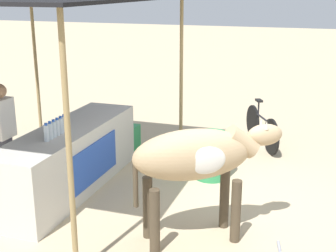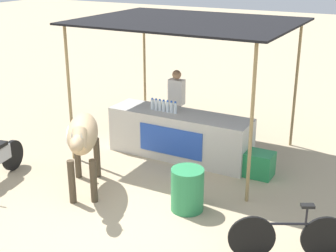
# 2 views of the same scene
# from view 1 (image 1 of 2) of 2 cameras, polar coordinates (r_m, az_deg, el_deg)

# --- Properties ---
(ground_plane) EXTENTS (60.00, 60.00, 0.00)m
(ground_plane) POSITION_cam_1_polar(r_m,az_deg,el_deg) (6.50, 5.68, -10.16)
(ground_plane) COLOR tan
(stall_counter) EXTENTS (3.00, 0.82, 0.96)m
(stall_counter) POSITION_cam_1_polar(r_m,az_deg,el_deg) (7.06, -11.88, -3.95)
(stall_counter) COLOR beige
(stall_counter) RESTS_ON ground
(stall_awning) EXTENTS (4.20, 3.20, 2.79)m
(stall_awning) POSITION_cam_1_polar(r_m,az_deg,el_deg) (6.79, -15.29, 14.02)
(stall_awning) COLOR black
(stall_awning) RESTS_ON ground
(water_bottle_row) EXTENTS (0.61, 0.07, 0.25)m
(water_bottle_row) POSITION_cam_1_polar(r_m,az_deg,el_deg) (6.57, -13.35, -0.14)
(water_bottle_row) COLOR silver
(water_bottle_row) RESTS_ON stall_counter
(vendor_behind_counter) EXTENTS (0.34, 0.22, 1.65)m
(vendor_behind_counter) POSITION_cam_1_polar(r_m,az_deg,el_deg) (6.99, -19.33, -1.57)
(vendor_behind_counter) COLOR #383842
(vendor_behind_counter) RESTS_ON ground
(cooler_box) EXTENTS (0.60, 0.44, 0.48)m
(cooler_box) POSITION_cam_1_polar(r_m,az_deg,el_deg) (8.55, -5.45, -1.71)
(cooler_box) COLOR #268C4C
(cooler_box) RESTS_ON ground
(water_barrel) EXTENTS (0.55, 0.55, 0.73)m
(water_barrel) POSITION_cam_1_polar(r_m,az_deg,el_deg) (7.41, 5.32, -3.59)
(water_barrel) COLOR #2D8C51
(water_barrel) RESTS_ON ground
(cow) EXTENTS (1.31, 1.72, 1.44)m
(cow) POSITION_cam_1_polar(r_m,az_deg,el_deg) (5.39, 3.65, -3.92)
(cow) COLOR tan
(cow) RESTS_ON ground
(bicycle_leaning) EXTENTS (1.49, 0.81, 0.85)m
(bicycle_leaning) POSITION_cam_1_polar(r_m,az_deg,el_deg) (9.04, 11.33, -0.21)
(bicycle_leaning) COLOR black
(bicycle_leaning) RESTS_ON ground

